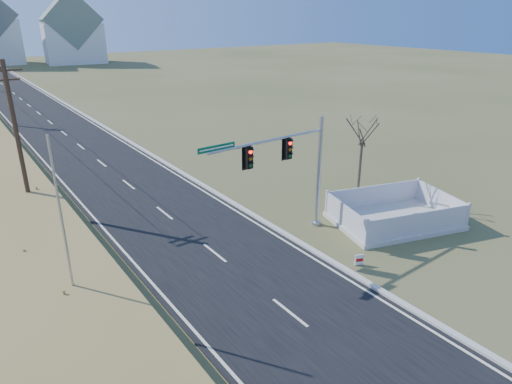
# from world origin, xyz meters

# --- Properties ---
(ground) EXTENTS (260.00, 260.00, 0.00)m
(ground) POSITION_xyz_m (0.00, 0.00, 0.00)
(ground) COLOR #484D25
(ground) RESTS_ON ground
(road) EXTENTS (8.00, 180.00, 0.06)m
(road) POSITION_xyz_m (0.00, 50.00, 0.03)
(road) COLOR black
(road) RESTS_ON ground
(curb) EXTENTS (0.30, 180.00, 0.18)m
(curb) POSITION_xyz_m (4.15, 50.00, 0.09)
(curb) COLOR #B2AFA8
(curb) RESTS_ON ground
(utility_pole_near) EXTENTS (1.80, 0.26, 9.00)m
(utility_pole_near) POSITION_xyz_m (-6.50, 15.00, 4.68)
(utility_pole_near) COLOR #422D1E
(utility_pole_near) RESTS_ON ground
(condo_ne) EXTENTS (14.12, 10.51, 16.52)m
(condo_ne) POSITION_xyz_m (20.00, 104.00, 6.84)
(condo_ne) COLOR white
(condo_ne) RESTS_ON ground
(traffic_signal_mast) EXTENTS (7.87, 0.72, 6.27)m
(traffic_signal_mast) POSITION_xyz_m (4.68, 3.53, 3.94)
(traffic_signal_mast) COLOR #9EA0A5
(traffic_signal_mast) RESTS_ON ground
(fence_enclosure) EXTENTS (7.72, 6.23, 1.54)m
(fence_enclosure) POSITION_xyz_m (10.31, 1.23, 0.30)
(fence_enclosure) COLOR #B7B5AD
(fence_enclosure) RESTS_ON ground
(open_sign) EXTENTS (0.43, 0.21, 0.55)m
(open_sign) POSITION_xyz_m (5.13, -0.95, 0.29)
(open_sign) COLOR white
(open_sign) RESTS_ON ground
(flagpole) EXTENTS (0.33, 0.33, 7.40)m
(flagpole) POSITION_xyz_m (-7.00, 3.02, 2.95)
(flagpole) COLOR #B7B5AD
(flagpole) RESTS_ON ground
(bare_tree) EXTENTS (2.22, 2.22, 5.87)m
(bare_tree) POSITION_xyz_m (11.00, 4.70, 4.73)
(bare_tree) COLOR #4C3F33
(bare_tree) RESTS_ON ground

